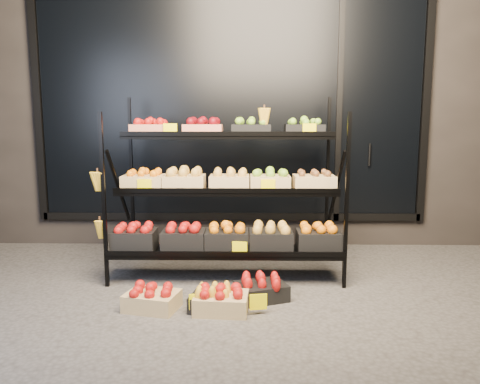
{
  "coord_description": "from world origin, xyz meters",
  "views": [
    {
      "loc": [
        0.19,
        -3.69,
        1.43
      ],
      "look_at": [
        0.12,
        0.55,
        0.78
      ],
      "focal_mm": 35.0,
      "sensor_mm": 36.0,
      "label": 1
    }
  ],
  "objects_px": {
    "floor_crate_left": "(152,298)",
    "floor_crate_midleft": "(214,299)",
    "floor_crate_midright": "(221,300)",
    "display_rack": "(226,190)"
  },
  "relations": [
    {
      "from": "display_rack",
      "to": "floor_crate_left",
      "type": "xyz_separation_m",
      "value": [
        -0.53,
        -0.91,
        -0.69
      ]
    },
    {
      "from": "display_rack",
      "to": "floor_crate_left",
      "type": "distance_m",
      "value": 1.26
    },
    {
      "from": "floor_crate_midleft",
      "to": "floor_crate_midright",
      "type": "height_order",
      "value": "floor_crate_midright"
    },
    {
      "from": "floor_crate_left",
      "to": "display_rack",
      "type": "bearing_deg",
      "value": 73.49
    },
    {
      "from": "floor_crate_left",
      "to": "floor_crate_midleft",
      "type": "xyz_separation_m",
      "value": [
        0.47,
        -0.01,
        -0.01
      ]
    },
    {
      "from": "floor_crate_midleft",
      "to": "floor_crate_midright",
      "type": "bearing_deg",
      "value": -15.92
    },
    {
      "from": "floor_crate_left",
      "to": "floor_crate_midleft",
      "type": "relative_size",
      "value": 1.13
    },
    {
      "from": "floor_crate_midleft",
      "to": "floor_crate_left",
      "type": "bearing_deg",
      "value": -169.89
    },
    {
      "from": "floor_crate_midright",
      "to": "floor_crate_left",
      "type": "bearing_deg",
      "value": -179.83
    },
    {
      "from": "display_rack",
      "to": "floor_crate_midleft",
      "type": "xyz_separation_m",
      "value": [
        -0.05,
        -0.92,
        -0.7
      ]
    }
  ]
}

